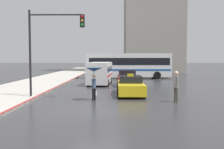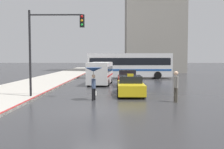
{
  "view_description": "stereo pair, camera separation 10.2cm",
  "coord_description": "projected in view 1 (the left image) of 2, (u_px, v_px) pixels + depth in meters",
  "views": [
    {
      "loc": [
        0.77,
        -12.91,
        2.6
      ],
      "look_at": [
        0.57,
        6.9,
        1.4
      ],
      "focal_mm": 42.0,
      "sensor_mm": 36.0,
      "label": 1
    },
    {
      "loc": [
        0.87,
        -12.9,
        2.6
      ],
      "look_at": [
        0.57,
        6.9,
        1.4
      ],
      "focal_mm": 42.0,
      "sensor_mm": 36.0,
      "label": 2
    }
  ],
  "objects": [
    {
      "name": "ambulance_van",
      "position": [
        100.0,
        72.0,
        26.55
      ],
      "size": [
        2.4,
        5.82,
        2.24
      ],
      "rotation": [
        0.0,
        0.0,
        3.07
      ],
      "color": "white",
      "rests_on": "ground_plane"
    },
    {
      "name": "ground_plane",
      "position": [
        99.0,
        111.0,
        13.05
      ],
      "size": [
        300.0,
        300.0,
        0.0
      ],
      "primitive_type": "plane",
      "color": "#2D2D30"
    },
    {
      "name": "city_bus",
      "position": [
        129.0,
        65.0,
        34.53
      ],
      "size": [
        10.91,
        2.78,
        3.29
      ],
      "rotation": [
        0.0,
        0.0,
        1.58
      ],
      "color": "silver",
      "rests_on": "ground_plane"
    },
    {
      "name": "pedestrian_man",
      "position": [
        176.0,
        84.0,
        15.57
      ],
      "size": [
        0.33,
        0.41,
        1.86
      ],
      "rotation": [
        0.0,
        0.0,
        -1.28
      ],
      "color": "#4C473D",
      "rests_on": "ground_plane"
    },
    {
      "name": "traffic_light",
      "position": [
        52.0,
        37.0,
        16.85
      ],
      "size": [
        3.61,
        0.38,
        5.72
      ],
      "color": "black",
      "rests_on": "ground_plane"
    },
    {
      "name": "pedestrian_with_umbrella",
      "position": [
        94.0,
        74.0,
        16.21
      ],
      "size": [
        1.05,
        1.05,
        2.04
      ],
      "rotation": [
        0.0,
        0.0,
        1.09
      ],
      "color": "black",
      "rests_on": "ground_plane"
    },
    {
      "name": "taxi",
      "position": [
        130.0,
        86.0,
        18.92
      ],
      "size": [
        1.91,
        4.74,
        1.51
      ],
      "rotation": [
        0.0,
        0.0,
        3.14
      ],
      "color": "gold",
      "rests_on": "ground_plane"
    },
    {
      "name": "sedan_red",
      "position": [
        127.0,
        79.0,
        25.26
      ],
      "size": [
        1.91,
        4.19,
        1.5
      ],
      "rotation": [
        0.0,
        0.0,
        3.14
      ],
      "color": "maroon",
      "rests_on": "ground_plane"
    }
  ]
}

